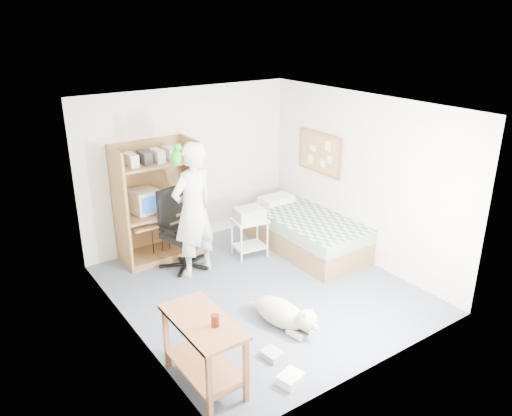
# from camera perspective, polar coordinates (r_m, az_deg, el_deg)

# --- Properties ---
(floor) EXTENTS (4.00, 4.00, 0.00)m
(floor) POSITION_cam_1_polar(r_m,az_deg,el_deg) (6.94, 0.62, -9.19)
(floor) COLOR #4B5366
(floor) RESTS_ON ground
(wall_back) EXTENTS (3.60, 0.02, 2.50)m
(wall_back) POSITION_cam_1_polar(r_m,az_deg,el_deg) (8.02, -7.66, 4.68)
(wall_back) COLOR silver
(wall_back) RESTS_ON floor
(wall_right) EXTENTS (0.02, 4.00, 2.50)m
(wall_right) POSITION_cam_1_polar(r_m,az_deg,el_deg) (7.52, 11.93, 3.28)
(wall_right) COLOR silver
(wall_right) RESTS_ON floor
(wall_left) EXTENTS (0.02, 4.00, 2.50)m
(wall_left) POSITION_cam_1_polar(r_m,az_deg,el_deg) (5.62, -14.50, -3.22)
(wall_left) COLOR silver
(wall_left) RESTS_ON floor
(ceiling) EXTENTS (3.60, 4.00, 0.02)m
(ceiling) POSITION_cam_1_polar(r_m,az_deg,el_deg) (6.06, 0.71, 11.63)
(ceiling) COLOR white
(ceiling) RESTS_ON wall_back
(computer_hutch) EXTENTS (1.20, 0.63, 1.80)m
(computer_hutch) POSITION_cam_1_polar(r_m,az_deg,el_deg) (7.65, -11.24, 0.24)
(computer_hutch) COLOR brown
(computer_hutch) RESTS_ON floor
(bed) EXTENTS (1.02, 2.02, 0.66)m
(bed) POSITION_cam_1_polar(r_m,az_deg,el_deg) (7.95, 5.71, -2.78)
(bed) COLOR brown
(bed) RESTS_ON floor
(side_desk) EXTENTS (0.50, 1.00, 0.75)m
(side_desk) POSITION_cam_1_polar(r_m,az_deg,el_deg) (5.13, -5.99, -15.00)
(side_desk) COLOR brown
(side_desk) RESTS_ON floor
(corkboard) EXTENTS (0.04, 0.94, 0.66)m
(corkboard) POSITION_cam_1_polar(r_m,az_deg,el_deg) (8.06, 7.29, 6.26)
(corkboard) COLOR #9C6C46
(corkboard) RESTS_ON wall_right
(office_chair) EXTENTS (0.66, 0.66, 1.17)m
(office_chair) POSITION_cam_1_polar(r_m,az_deg,el_deg) (7.43, -8.56, -3.62)
(office_chair) COLOR black
(office_chair) RESTS_ON floor
(person) EXTENTS (0.80, 0.62, 1.95)m
(person) POSITION_cam_1_polar(r_m,az_deg,el_deg) (6.98, -7.18, -0.26)
(person) COLOR silver
(person) RESTS_ON floor
(parrot) EXTENTS (0.14, 0.25, 0.39)m
(parrot) POSITION_cam_1_polar(r_m,az_deg,el_deg) (6.66, -9.06, 5.89)
(parrot) COLOR #159017
(parrot) RESTS_ON person
(dog) EXTENTS (0.49, 1.07, 0.40)m
(dog) POSITION_cam_1_polar(r_m,az_deg,el_deg) (6.10, 3.21, -11.95)
(dog) COLOR #CAB588
(dog) RESTS_ON floor
(printer_cart) EXTENTS (0.55, 0.47, 0.60)m
(printer_cart) POSITION_cam_1_polar(r_m,az_deg,el_deg) (7.67, -0.74, -2.69)
(printer_cart) COLOR silver
(printer_cart) RESTS_ON floor
(printer) EXTENTS (0.46, 0.37, 0.18)m
(printer) POSITION_cam_1_polar(r_m,az_deg,el_deg) (7.55, -0.75, -0.65)
(printer) COLOR #B3B3AE
(printer) RESTS_ON printer_cart
(crt_monitor) EXTENTS (0.42, 0.44, 0.35)m
(crt_monitor) POSITION_cam_1_polar(r_m,az_deg,el_deg) (7.55, -12.69, 0.82)
(crt_monitor) COLOR beige
(crt_monitor) RESTS_ON computer_hutch
(keyboard) EXTENTS (0.46, 0.18, 0.03)m
(keyboard) POSITION_cam_1_polar(r_m,az_deg,el_deg) (7.57, -10.79, -1.21)
(keyboard) COLOR beige
(keyboard) RESTS_ON computer_hutch
(pencil_cup) EXTENTS (0.08, 0.08, 0.12)m
(pencil_cup) POSITION_cam_1_polar(r_m,az_deg,el_deg) (7.72, -8.43, 0.61)
(pencil_cup) COLOR gold
(pencil_cup) RESTS_ON computer_hutch
(drink_glass) EXTENTS (0.08, 0.08, 0.12)m
(drink_glass) POSITION_cam_1_polar(r_m,az_deg,el_deg) (4.85, -4.70, -12.70)
(drink_glass) COLOR #40150A
(drink_glass) RESTS_ON side_desk
(floor_box_a) EXTENTS (0.29, 0.26, 0.10)m
(floor_box_a) POSITION_cam_1_polar(r_m,az_deg,el_deg) (5.38, 3.98, -18.88)
(floor_box_a) COLOR white
(floor_box_a) RESTS_ON floor
(floor_box_b) EXTENTS (0.21, 0.25, 0.08)m
(floor_box_b) POSITION_cam_1_polar(r_m,az_deg,el_deg) (5.69, 1.85, -16.39)
(floor_box_b) COLOR #A8A8A3
(floor_box_b) RESTS_ON floor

